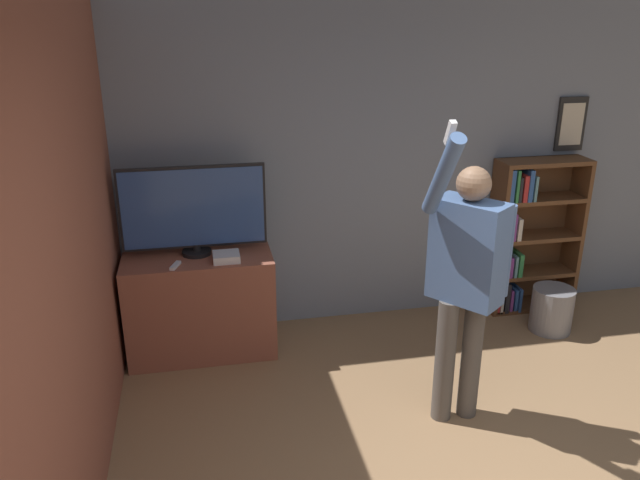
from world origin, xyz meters
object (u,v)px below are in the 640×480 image
game_console (226,257)px  person (466,274)px  television (194,210)px  waste_bin (552,309)px  bookshelf (526,237)px

game_console → person: person is taller
television → waste_bin: television is taller
television → person: (1.61, -1.23, -0.12)m
television → waste_bin: (2.86, -0.29, -0.96)m
game_console → bookshelf: size_ratio=0.14×
television → waste_bin: bearing=-5.8°
game_console → person: bearing=-37.2°
bookshelf → waste_bin: bookshelf is taller
game_console → bookshelf: (2.60, 0.33, -0.16)m
bookshelf → waste_bin: bearing=-84.5°
game_console → person: (1.39, -1.06, 0.20)m
person → waste_bin: 1.78m
waste_bin → television: bearing=174.2°
television → game_console: 0.42m
bookshelf → waste_bin: (0.04, -0.45, -0.48)m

